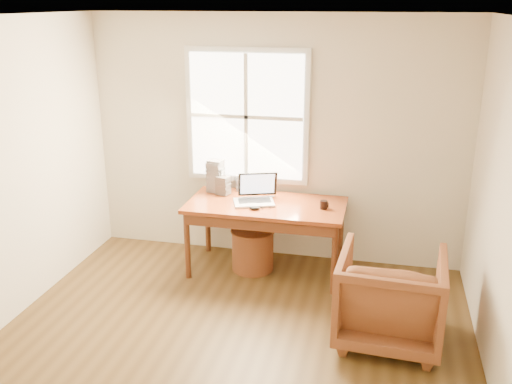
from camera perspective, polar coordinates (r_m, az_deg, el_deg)
room_shell at (r=4.10m, az=-4.01°, el=-1.22°), size 4.04×4.54×2.64m
desk at (r=5.79m, az=1.02°, el=-1.33°), size 1.60×0.80×0.04m
armchair at (r=4.89m, az=13.26°, el=-10.20°), size 0.89×0.91×0.79m
wicker_stool at (r=6.01m, az=-0.33°, el=-5.82°), size 0.55×0.55×0.43m
laptop at (r=5.72m, az=-0.22°, el=0.40°), size 0.57×0.59×0.33m
mouse at (r=5.60m, az=-0.12°, el=-1.61°), size 0.12×0.08×0.04m
coffee_mug at (r=5.66m, az=6.78°, el=-1.27°), size 0.09×0.09×0.08m
cd_stack_a at (r=6.11m, az=-3.84°, el=1.24°), size 0.15×0.13×0.27m
cd_stack_b at (r=6.02m, az=-3.33°, el=0.66°), size 0.15×0.14×0.20m
cd_stack_c at (r=6.10m, az=-4.07°, el=1.62°), size 0.18×0.17×0.35m
cd_stack_d at (r=6.15m, az=-1.25°, el=0.98°), size 0.16×0.15×0.18m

